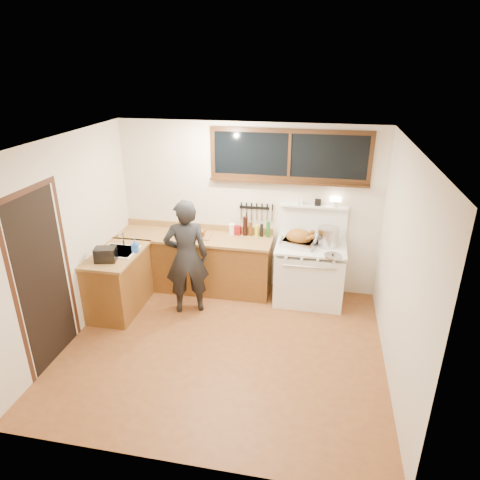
% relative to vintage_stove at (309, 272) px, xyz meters
% --- Properties ---
extents(ground_plane, '(4.00, 3.50, 0.02)m').
position_rel_vintage_stove_xyz_m(ground_plane, '(-1.00, -1.41, -0.48)').
color(ground_plane, brown).
extents(room_shell, '(4.10, 3.60, 2.65)m').
position_rel_vintage_stove_xyz_m(room_shell, '(-1.00, -1.41, 1.18)').
color(room_shell, beige).
rests_on(room_shell, ground).
extents(counter_back, '(2.44, 0.64, 1.00)m').
position_rel_vintage_stove_xyz_m(counter_back, '(-1.80, 0.04, -0.01)').
color(counter_back, brown).
rests_on(counter_back, ground).
extents(counter_left, '(0.64, 1.09, 0.90)m').
position_rel_vintage_stove_xyz_m(counter_left, '(-2.70, -0.79, -0.01)').
color(counter_left, brown).
rests_on(counter_left, ground).
extents(sink_unit, '(0.50, 0.45, 0.37)m').
position_rel_vintage_stove_xyz_m(sink_unit, '(-2.68, -0.71, 0.38)').
color(sink_unit, white).
rests_on(sink_unit, counter_left).
extents(vintage_stove, '(1.02, 0.74, 1.57)m').
position_rel_vintage_stove_xyz_m(vintage_stove, '(0.00, 0.00, 0.00)').
color(vintage_stove, white).
rests_on(vintage_stove, ground).
extents(back_window, '(2.32, 0.13, 0.77)m').
position_rel_vintage_stove_xyz_m(back_window, '(-0.40, 0.31, 1.60)').
color(back_window, black).
rests_on(back_window, room_shell).
extents(left_doorway, '(0.02, 1.04, 2.17)m').
position_rel_vintage_stove_xyz_m(left_doorway, '(-2.99, -1.96, 0.62)').
color(left_doorway, black).
rests_on(left_doorway, ground).
extents(knife_strip, '(0.52, 0.03, 0.28)m').
position_rel_vintage_stove_xyz_m(knife_strip, '(-0.88, 0.32, 0.84)').
color(knife_strip, black).
rests_on(knife_strip, room_shell).
extents(man, '(0.72, 0.60, 1.70)m').
position_rel_vintage_stove_xyz_m(man, '(-1.71, -0.62, 0.38)').
color(man, black).
rests_on(man, ground).
extents(soap_bottle, '(0.10, 0.10, 0.19)m').
position_rel_vintage_stove_xyz_m(soap_bottle, '(-2.43, -0.69, 0.53)').
color(soap_bottle, blue).
rests_on(soap_bottle, counter_left).
extents(toaster, '(0.31, 0.25, 0.19)m').
position_rel_vintage_stove_xyz_m(toaster, '(-2.70, -1.04, 0.53)').
color(toaster, black).
rests_on(toaster, counter_left).
extents(cutting_board, '(0.39, 0.30, 0.13)m').
position_rel_vintage_stove_xyz_m(cutting_board, '(-1.70, 0.01, 0.49)').
color(cutting_board, olive).
rests_on(cutting_board, counter_back).
extents(roast_turkey, '(0.54, 0.45, 0.26)m').
position_rel_vintage_stove_xyz_m(roast_turkey, '(-0.18, -0.03, 0.54)').
color(roast_turkey, silver).
rests_on(roast_turkey, vintage_stove).
extents(stockpot, '(0.38, 0.38, 0.28)m').
position_rel_vintage_stove_xyz_m(stockpot, '(0.23, 0.05, 0.58)').
color(stockpot, silver).
rests_on(stockpot, vintage_stove).
extents(saucepan, '(0.23, 0.31, 0.13)m').
position_rel_vintage_stove_xyz_m(saucepan, '(-0.05, 0.11, 0.50)').
color(saucepan, silver).
rests_on(saucepan, vintage_stove).
extents(pot_lid, '(0.33, 0.33, 0.04)m').
position_rel_vintage_stove_xyz_m(pot_lid, '(0.31, -0.31, 0.45)').
color(pot_lid, silver).
rests_on(pot_lid, vintage_stove).
extents(coffee_tin, '(0.10, 0.09, 0.15)m').
position_rel_vintage_stove_xyz_m(coffee_tin, '(-1.14, 0.22, 0.51)').
color(coffee_tin, maroon).
rests_on(coffee_tin, counter_back).
extents(pitcher, '(0.10, 0.10, 0.17)m').
position_rel_vintage_stove_xyz_m(pitcher, '(-1.23, 0.21, 0.52)').
color(pitcher, white).
rests_on(pitcher, counter_back).
extents(bottle_cluster, '(0.42, 0.07, 0.30)m').
position_rel_vintage_stove_xyz_m(bottle_cluster, '(-0.87, 0.22, 0.56)').
color(bottle_cluster, black).
rests_on(bottle_cluster, counter_back).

